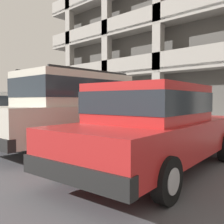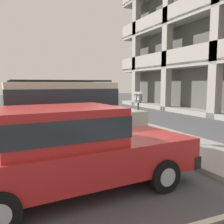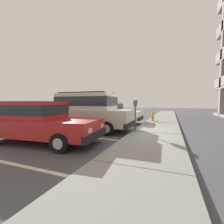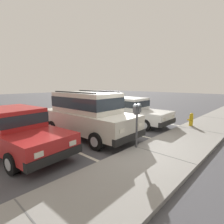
{
  "view_description": "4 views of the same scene",
  "coord_description": "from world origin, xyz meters",
  "px_view_note": "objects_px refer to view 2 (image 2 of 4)",
  "views": [
    {
      "loc": [
        5.48,
        -6.44,
        1.28
      ],
      "look_at": [
        -0.08,
        -0.59,
        0.89
      ],
      "focal_mm": 40.0,
      "sensor_mm": 36.0,
      "label": 1
    },
    {
      "loc": [
        7.21,
        -3.63,
        1.94
      ],
      "look_at": [
        0.37,
        -0.73,
        1.09
      ],
      "focal_mm": 40.0,
      "sensor_mm": 36.0,
      "label": 2
    },
    {
      "loc": [
        7.08,
        1.95,
        1.48
      ],
      "look_at": [
        -0.17,
        -0.93,
        1.01
      ],
      "focal_mm": 24.0,
      "sensor_mm": 36.0,
      "label": 3
    },
    {
      "loc": [
        4.98,
        3.75,
        2.37
      ],
      "look_at": [
        -0.27,
        -1.11,
        1.19
      ],
      "focal_mm": 28.0,
      "sensor_mm": 36.0,
      "label": 4
    }
  ],
  "objects_px": {
    "dark_hatchback": "(70,147)",
    "parking_meter_near": "(138,104)",
    "silver_suv": "(60,114)",
    "fire_hydrant": "(98,113)",
    "red_sedan": "(42,111)"
  },
  "relations": [
    {
      "from": "parking_meter_near",
      "to": "silver_suv",
      "type": "bearing_deg",
      "value": -87.68
    },
    {
      "from": "silver_suv",
      "to": "fire_hydrant",
      "type": "relative_size",
      "value": 6.92
    },
    {
      "from": "silver_suv",
      "to": "parking_meter_near",
      "type": "distance_m",
      "value": 2.59
    },
    {
      "from": "dark_hatchback",
      "to": "parking_meter_near",
      "type": "relative_size",
      "value": 2.98
    },
    {
      "from": "dark_hatchback",
      "to": "parking_meter_near",
      "type": "height_order",
      "value": "parking_meter_near"
    },
    {
      "from": "red_sedan",
      "to": "dark_hatchback",
      "type": "bearing_deg",
      "value": -4.58
    },
    {
      "from": "silver_suv",
      "to": "fire_hydrant",
      "type": "distance_m",
      "value": 5.59
    },
    {
      "from": "parking_meter_near",
      "to": "fire_hydrant",
      "type": "relative_size",
      "value": 2.22
    },
    {
      "from": "silver_suv",
      "to": "red_sedan",
      "type": "distance_m",
      "value": 3.33
    },
    {
      "from": "dark_hatchback",
      "to": "fire_hydrant",
      "type": "bearing_deg",
      "value": 150.82
    },
    {
      "from": "dark_hatchback",
      "to": "fire_hydrant",
      "type": "distance_m",
      "value": 8.26
    },
    {
      "from": "parking_meter_near",
      "to": "fire_hydrant",
      "type": "xyz_separation_m",
      "value": [
        -4.65,
        0.3,
        -0.81
      ]
    },
    {
      "from": "silver_suv",
      "to": "parking_meter_near",
      "type": "bearing_deg",
      "value": 90.29
    },
    {
      "from": "fire_hydrant",
      "to": "dark_hatchback",
      "type": "bearing_deg",
      "value": -23.46
    },
    {
      "from": "dark_hatchback",
      "to": "parking_meter_near",
      "type": "xyz_separation_m",
      "value": [
        -2.92,
        2.99,
        0.45
      ]
    }
  ]
}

